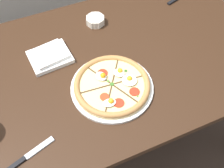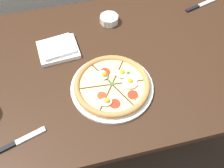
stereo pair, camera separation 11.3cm
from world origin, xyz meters
name	(u,v)px [view 1 (the left image)]	position (x,y,z in m)	size (l,w,h in m)	color
ground_plane	(106,135)	(0.00, 0.00, 0.00)	(12.00, 12.00, 0.00)	#3D2D23
dining_table	(103,75)	(0.00, 0.00, 0.64)	(1.51, 0.88, 0.73)	#331E11
pizza	(112,86)	(-0.02, -0.14, 0.75)	(0.34, 0.34, 0.05)	white
ramekin_bowl	(95,20)	(0.07, 0.25, 0.75)	(0.10, 0.10, 0.04)	silver
napkin_folded	(50,56)	(-0.21, 0.12, 0.74)	(0.19, 0.16, 0.04)	white
knife_main	(29,156)	(-0.41, -0.29, 0.73)	(0.19, 0.08, 0.01)	silver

